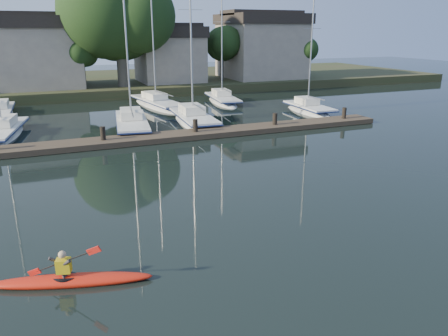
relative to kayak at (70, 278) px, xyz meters
name	(u,v)px	position (x,y,z in m)	size (l,w,h in m)	color
ground	(241,229)	(5.99, 1.43, -0.18)	(160.00, 160.00, 0.00)	black
kayak	(70,278)	(0.00, 0.00, 0.00)	(4.57, 1.86, 1.47)	red
dock	(151,138)	(5.99, 15.43, 0.03)	(34.00, 2.00, 1.80)	#4D3E2C
sailboat_1	(3,139)	(-3.00, 20.53, -0.37)	(3.62, 9.07, 14.44)	white
sailboat_2	(132,131)	(5.59, 19.85, -0.38)	(3.55, 9.79, 15.85)	white
sailboat_3	(194,126)	(10.31, 19.76, -0.39)	(2.90, 9.01, 14.31)	white
sailboat_4	(308,114)	(21.09, 20.43, -0.38)	(2.50, 7.26, 12.18)	white
sailboat_5	(0,118)	(-3.71, 28.85, -0.36)	(2.22, 8.95, 14.77)	white
sailboat_6	(157,109)	(9.58, 28.28, -0.37)	(3.80, 10.68, 16.64)	white
sailboat_7	(222,104)	(16.10, 28.14, -0.37)	(3.10, 8.34, 13.12)	white
shore	(111,62)	(7.60, 41.72, 3.05)	(90.00, 25.25, 12.75)	#29381C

